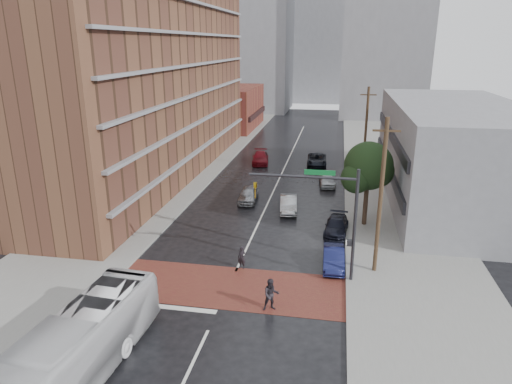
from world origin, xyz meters
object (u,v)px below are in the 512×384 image
Objects in this scene: car_travel_b at (288,204)px; car_parked_mid at (336,226)px; car_travel_a at (248,195)px; car_travel_c at (260,158)px; pedestrian_b at (271,295)px; car_parked_near at (334,258)px; pedestrian_a at (242,258)px; car_parked_far at (327,179)px; transit_bus at (73,353)px; suv_travel at (317,160)px.

car_travel_b is 5.95m from car_parked_mid.
car_travel_c reaches higher than car_travel_a.
car_travel_c is (-1.32, 14.28, 0.01)m from car_travel_a.
pedestrian_b is 0.49× the size of car_parked_near.
pedestrian_b is 18.28m from car_travel_a.
car_parked_near is at bearing -58.35° from car_travel_a.
car_travel_c is at bearing 82.33° from pedestrian_b.
car_travel_b reaches higher than car_parked_mid.
car_parked_near is 0.93× the size of car_parked_mid.
pedestrian_a is 0.40× the size of car_parked_near.
pedestrian_a is 20.12m from car_parked_far.
transit_bus is at bearing -98.76° from car_travel_a.
pedestrian_b is 15.76m from car_travel_b.
car_parked_far is (7.07, 6.37, 0.00)m from car_travel_a.
transit_bus reaches higher than car_parked_near.
car_parked_near is (3.29, 5.81, -0.30)m from pedestrian_b.
suv_travel is at bearing 90.51° from pedestrian_a.
car_parked_mid is (3.40, 11.52, -0.34)m from pedestrian_b.
pedestrian_a is at bearing 71.65° from transit_bus.
car_parked_near is (2.49, -26.41, -0.05)m from suv_travel.
suv_travel is at bearing 82.38° from transit_bus.
car_parked_near is (10.74, 13.00, -0.91)m from transit_bus.
car_parked_mid is (9.49, -20.40, -0.09)m from car_travel_c.
pedestrian_a is 0.37× the size of car_parked_mid.
transit_bus is at bearing -100.26° from car_travel_c.
car_travel_b is at bearing 110.41° from car_parked_near.
car_parked_near reaches higher than car_parked_mid.
car_travel_a is 0.98× the size of car_travel_b.
car_travel_b is 10.73m from car_parked_near.
suv_travel is (8.25, 39.42, -0.86)m from transit_bus.
car_parked_near is (5.88, 1.31, -0.13)m from pedestrian_a.
car_parked_far is (-0.99, 18.20, 0.05)m from car_parked_near.
car_travel_b is 0.83× the size of suv_travel.
pedestrian_b reaches higher than car_travel_b.
pedestrian_a reaches higher than car_parked_mid.
car_travel_b is 0.99× the size of car_parked_mid.
suv_travel reaches higher than car_parked_near.
pedestrian_a is 6.03m from car_parked_near.
car_travel_c is at bearing 107.75° from car_parked_near.
suv_travel is 1.28× the size of car_parked_near.
car_travel_b is at bearing -97.91° from suv_travel.
car_parked_far is at bearing 83.42° from pedestrian_a.
pedestrian_a is 11.38m from car_travel_b.
pedestrian_b is (2.60, -4.50, 0.17)m from pedestrian_a.
car_parked_near is (4.09, -9.92, -0.04)m from car_travel_b.
transit_bus reaches higher than car_parked_mid.
transit_bus is 2.77× the size of car_travel_a.
car_travel_b is at bearing -115.78° from car_parked_far.
suv_travel is at bearing 95.09° from car_parked_far.
pedestrian_a reaches higher than suv_travel.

